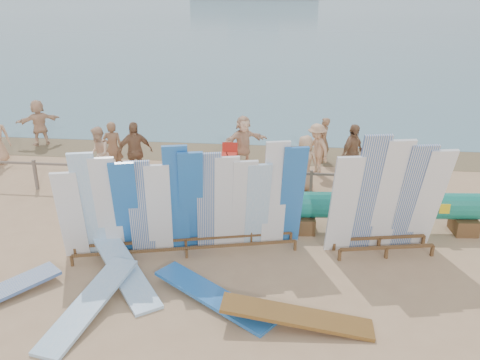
# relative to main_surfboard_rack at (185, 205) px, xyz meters

# --- Properties ---
(ground) EXTENTS (160.00, 160.00, 0.00)m
(ground) POSITION_rel_main_surfboard_rack_xyz_m (-1.17, 0.28, -1.18)
(ground) COLOR tan
(ground) RESTS_ON ground
(ocean) EXTENTS (320.00, 240.00, 0.02)m
(ocean) POSITION_rel_main_surfboard_rack_xyz_m (-1.17, 128.28, -1.18)
(ocean) COLOR slate
(ocean) RESTS_ON ground
(wet_sand_strip) EXTENTS (40.00, 2.60, 0.01)m
(wet_sand_strip) POSITION_rel_main_surfboard_rack_xyz_m (-1.17, 7.48, -1.18)
(wet_sand_strip) COLOR brown
(wet_sand_strip) RESTS_ON ground
(fence) EXTENTS (12.08, 0.08, 0.90)m
(fence) POSITION_rel_main_surfboard_rack_xyz_m (-1.17, 3.28, -0.55)
(fence) COLOR #6F6054
(fence) RESTS_ON ground
(main_surfboard_rack) EXTENTS (5.30, 1.91, 2.65)m
(main_surfboard_rack) POSITION_rel_main_surfboard_rack_xyz_m (0.00, 0.00, 0.00)
(main_surfboard_rack) COLOR brown
(main_surfboard_rack) RESTS_ON ground
(side_surfboard_rack) EXTENTS (2.59, 1.22, 2.89)m
(side_surfboard_rack) POSITION_rel_main_surfboard_rack_xyz_m (4.39, 0.48, 0.12)
(side_surfboard_rack) COLOR brown
(side_surfboard_rack) RESTS_ON ground
(outrigger_canoe) EXTENTS (7.17, 1.19, 1.02)m
(outrigger_canoe) POSITION_rel_main_surfboard_rack_xyz_m (4.56, 1.58, -0.53)
(outrigger_canoe) COLOR brown
(outrigger_canoe) RESTS_ON ground
(vendor_table) EXTENTS (1.01, 0.81, 1.20)m
(vendor_table) POSITION_rel_main_surfboard_rack_xyz_m (1.10, 0.86, -0.78)
(vendor_table) COLOR brown
(vendor_table) RESTS_ON ground
(flat_board_b) EXTENTS (1.09, 2.75, 0.40)m
(flat_board_b) POSITION_rel_main_surfboard_rack_xyz_m (-1.32, -2.36, -1.18)
(flat_board_b) COLOR #93C3EC
(flat_board_b) RESTS_ON ground
(flat_board_c) EXTENTS (2.70, 0.62, 0.43)m
(flat_board_c) POSITION_rel_main_surfboard_rack_xyz_m (2.47, -2.36, -1.18)
(flat_board_c) COLOR brown
(flat_board_c) RESTS_ON ground
(flat_board_d) EXTENTS (2.56, 1.96, 0.26)m
(flat_board_d) POSITION_rel_main_surfboard_rack_xyz_m (0.89, -1.79, -1.18)
(flat_board_d) COLOR blue
(flat_board_d) RESTS_ON ground
(flat_board_a) EXTENTS (2.06, 2.49, 0.39)m
(flat_board_a) POSITION_rel_main_surfboard_rack_xyz_m (-1.02, -1.20, -1.18)
(flat_board_a) COLOR #93C3EC
(flat_board_a) RESTS_ON ground
(beach_chair_left) EXTENTS (0.59, 0.61, 0.79)m
(beach_chair_left) POSITION_rel_main_surfboard_rack_xyz_m (-1.35, 4.42, -0.95)
(beach_chair_left) COLOR #B41E13
(beach_chair_left) RESTS_ON ground
(beach_chair_right) EXTENTS (0.62, 0.65, 0.96)m
(beach_chair_right) POSITION_rel_main_surfboard_rack_xyz_m (-0.27, 3.86, -0.90)
(beach_chair_right) COLOR #B41E13
(beach_chair_right) RESTS_ON ground
(stroller) EXTENTS (0.59, 0.83, 1.13)m
(stroller) POSITION_rel_main_surfboard_rack_xyz_m (0.38, 4.58, -0.73)
(stroller) COLOR #B41E13
(stroller) RESTS_ON ground
(beachgoer_2) EXTENTS (0.66, 0.91, 1.69)m
(beachgoer_2) POSITION_rel_main_surfboard_rack_xyz_m (-3.55, 4.16, -0.34)
(beachgoer_2) COLOR beige
(beachgoer_2) RESTS_ON ground
(beachgoer_6) EXTENTS (0.89, 0.64, 1.64)m
(beachgoer_6) POSITION_rel_main_surfboard_rack_xyz_m (2.65, 4.10, -0.36)
(beachgoer_6) COLOR tan
(beachgoer_6) RESTS_ON ground
(beachgoer_4) EXTENTS (1.18, 0.96, 1.86)m
(beachgoer_4) POSITION_rel_main_surfboard_rack_xyz_m (-2.45, 4.25, -0.25)
(beachgoer_4) COLOR #8C6042
(beachgoer_4) RESTS_ON ground
(beachgoer_5) EXTENTS (1.60, 1.34, 1.72)m
(beachgoer_5) POSITION_rel_main_surfboard_rack_xyz_m (0.69, 5.91, -0.32)
(beachgoer_5) COLOR beige
(beachgoer_5) RESTS_ON ground
(beachgoer_11) EXTENTS (1.56, 1.38, 1.71)m
(beachgoer_11) POSITION_rel_main_surfboard_rack_xyz_m (-7.12, 7.53, -0.33)
(beachgoer_11) COLOR beige
(beachgoer_11) RESTS_ON ground
(beachgoer_10) EXTENTS (1.01, 1.13, 1.82)m
(beachgoer_10) POSITION_rel_main_surfboard_rack_xyz_m (4.07, 4.82, -0.27)
(beachgoer_10) COLOR #8C6042
(beachgoer_10) RESTS_ON ground
(beachgoer_9) EXTENTS (0.98, 1.10, 1.63)m
(beachgoer_9) POSITION_rel_main_surfboard_rack_xyz_m (3.04, 5.50, -0.37)
(beachgoer_9) COLOR tan
(beachgoer_9) RESTS_ON ground
(beachgoer_7) EXTENTS (0.42, 0.61, 1.54)m
(beachgoer_7) POSITION_rel_main_surfboard_rack_xyz_m (3.31, 6.63, -0.41)
(beachgoer_7) COLOR #8C6042
(beachgoer_7) RESTS_ON ground
(beachgoer_1) EXTENTS (0.66, 0.42, 1.71)m
(beachgoer_1) POSITION_rel_main_surfboard_rack_xyz_m (-3.32, 4.78, -0.33)
(beachgoer_1) COLOR #8C6042
(beachgoer_1) RESTS_ON ground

